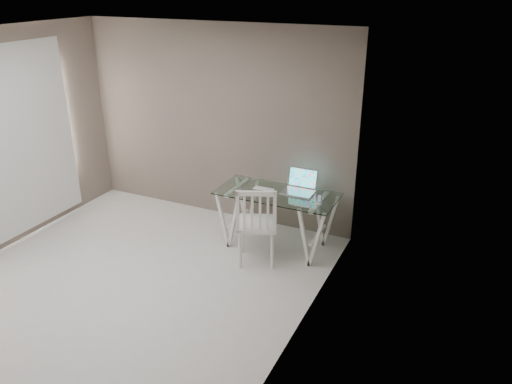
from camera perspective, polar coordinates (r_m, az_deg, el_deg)
room at (r=5.17m, az=-17.54°, el=5.45°), size 4.50×4.52×2.71m
desk at (r=6.35m, az=2.38°, el=-3.12°), size 1.50×0.70×0.75m
chair at (r=5.86m, az=0.06°, el=-3.48°), size 0.61×0.61×1.02m
laptop at (r=6.25m, az=5.06°, el=0.66°), size 0.39×0.34×0.27m
keyboard at (r=6.29m, az=0.88°, el=0.34°), size 0.28×0.12×0.01m
mouse at (r=6.08m, az=1.55°, el=-0.38°), size 0.11×0.06×0.03m
phone_dock at (r=5.94m, az=7.23°, el=-1.04°), size 0.06×0.06×0.12m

